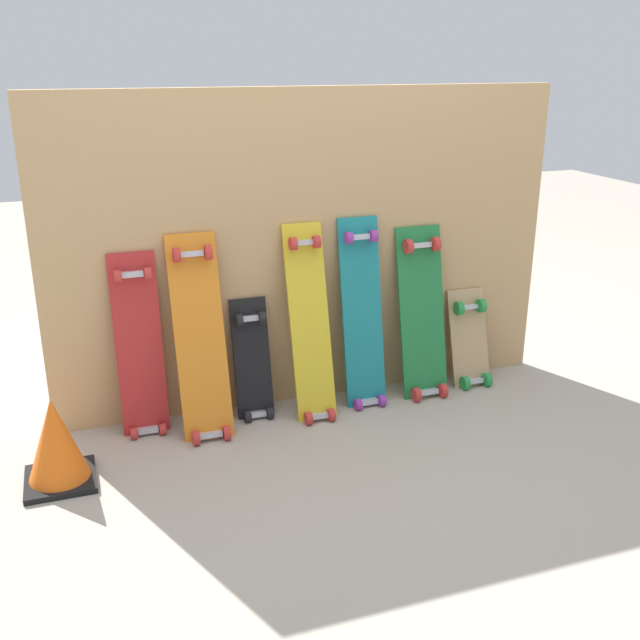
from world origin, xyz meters
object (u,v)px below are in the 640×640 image
Objects in this scene: skateboard_yellow at (310,330)px; skateboard_green at (423,319)px; skateboard_orange at (201,345)px; skateboard_red at (140,353)px; traffic_cone at (56,442)px; skateboard_natural at (470,344)px; skateboard_teal at (363,320)px; skateboard_black at (253,366)px.

skateboard_yellow reaches higher than skateboard_green.
skateboard_red is at bearing 162.93° from skateboard_orange.
traffic_cone is at bearing -166.21° from skateboard_yellow.
skateboard_yellow is 1.75× the size of skateboard_natural.
skateboard_orange reaches higher than skateboard_natural.
skateboard_natural is at bearing -0.85° from skateboard_red.
traffic_cone is at bearing -170.86° from skateboard_natural.
skateboard_green is 2.45× the size of traffic_cone.
skateboard_teal is 0.62m from skateboard_natural.
skateboard_teal is 1.76× the size of skateboard_natural.
skateboard_natural is (1.62, -0.02, -0.16)m from skateboard_red.
skateboard_teal reaches higher than skateboard_green.
skateboard_yellow reaches higher than skateboard_orange.
skateboard_green is 1.63× the size of skateboard_natural.
traffic_cone is (-1.40, -0.31, -0.23)m from skateboard_teal.
skateboard_green is at bearing 10.15° from traffic_cone.
skateboard_yellow reaches higher than skateboard_black.
skateboard_orange is 0.30m from skateboard_black.
skateboard_red is 1.03m from skateboard_teal.
skateboard_yellow is at bearing -12.20° from skateboard_black.
skateboard_orange is at bearing -176.61° from skateboard_teal.
skateboard_yellow is (0.26, -0.06, 0.16)m from skateboard_black.
skateboard_red reaches higher than skateboard_natural.
skateboard_red is 0.54m from traffic_cone.
traffic_cone is at bearing -137.09° from skateboard_red.
skateboard_teal is (0.77, 0.05, 0.01)m from skateboard_orange.
skateboard_black is 1.12m from skateboard_natural.
skateboard_natural is (0.59, 0.01, -0.20)m from skateboard_teal.
skateboard_red is at bearing 178.23° from skateboard_teal.
skateboard_orange is 1.09m from skateboard_green.
skateboard_orange is 0.50m from skateboard_yellow.
skateboard_yellow is 1.07× the size of skateboard_green.
skateboard_black is 0.85m from skateboard_green.
skateboard_green is at bearing -1.83° from skateboard_black.
skateboard_red is 0.76m from skateboard_yellow.
skateboard_teal is (0.27, 0.04, 0.00)m from skateboard_yellow.
skateboard_red is 1.42× the size of skateboard_black.
skateboard_black is 0.65× the size of skateboard_yellow.
skateboard_black is at bearing 15.27° from skateboard_orange.
traffic_cone is (-1.13, -0.28, -0.23)m from skateboard_yellow.
skateboard_natural is (0.86, 0.04, -0.20)m from skateboard_yellow.
skateboard_teal reaches higher than skateboard_red.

